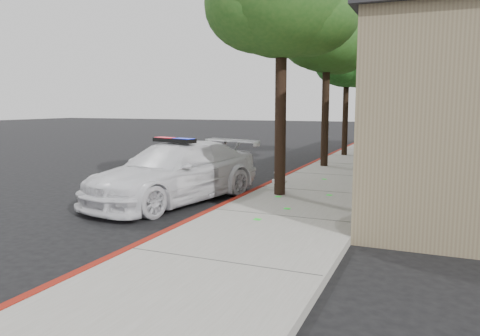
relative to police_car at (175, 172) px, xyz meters
name	(u,v)px	position (x,y,z in m)	size (l,w,h in m)	color
ground	(211,215)	(1.48, -0.98, -0.74)	(120.00, 120.00, 0.00)	black
sidewalk	(315,193)	(3.08, 2.02, -0.67)	(3.20, 60.00, 0.15)	gray
red_curb	(261,189)	(1.54, 2.02, -0.66)	(0.14, 60.00, 0.16)	maroon
police_car	(175,172)	(0.00, 0.00, 0.00)	(3.16, 5.43, 1.60)	white
fire_hydrant	(279,180)	(2.32, 1.28, -0.24)	(0.40, 0.35, 0.70)	silver
street_tree_near	(282,2)	(2.37, 1.17, 4.11)	(3.69, 3.44, 6.30)	black
street_tree_mid	(327,38)	(2.18, 7.13, 4.05)	(3.23, 3.35, 6.16)	black
street_tree_far	(348,62)	(2.22, 11.22, 3.54)	(2.98, 2.98, 5.50)	black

